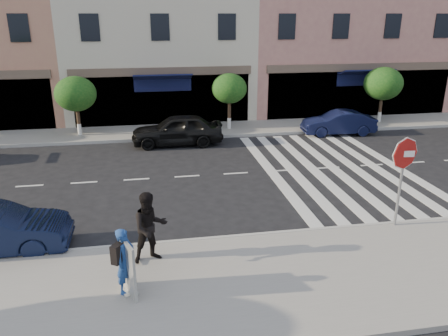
{
  "coord_description": "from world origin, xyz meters",
  "views": [
    {
      "loc": [
        -1.39,
        -12.44,
        6.16
      ],
      "look_at": [
        0.95,
        0.83,
        1.4
      ],
      "focal_mm": 35.0,
      "sensor_mm": 36.0,
      "label": 1
    }
  ],
  "objects_px": {
    "photographer": "(125,261)",
    "walker": "(150,227)",
    "stop_sign": "(404,163)",
    "poster_board": "(128,269)",
    "car_far_mid": "(177,130)",
    "car_far_right": "(338,123)"
  },
  "relations": [
    {
      "from": "photographer",
      "to": "poster_board",
      "type": "distance_m",
      "value": 0.18
    },
    {
      "from": "stop_sign",
      "to": "photographer",
      "type": "height_order",
      "value": "stop_sign"
    },
    {
      "from": "poster_board",
      "to": "car_far_mid",
      "type": "height_order",
      "value": "car_far_mid"
    },
    {
      "from": "photographer",
      "to": "car_far_right",
      "type": "distance_m",
      "value": 16.7
    },
    {
      "from": "walker",
      "to": "car_far_mid",
      "type": "relative_size",
      "value": 0.42
    },
    {
      "from": "photographer",
      "to": "walker",
      "type": "relative_size",
      "value": 0.84
    },
    {
      "from": "stop_sign",
      "to": "poster_board",
      "type": "bearing_deg",
      "value": -158.5
    },
    {
      "from": "stop_sign",
      "to": "poster_board",
      "type": "distance_m",
      "value": 8.17
    },
    {
      "from": "photographer",
      "to": "walker",
      "type": "xyz_separation_m",
      "value": [
        0.57,
        1.26,
        0.15
      ]
    },
    {
      "from": "stop_sign",
      "to": "car_far_right",
      "type": "xyz_separation_m",
      "value": [
        2.92,
        10.77,
        -1.49
      ]
    },
    {
      "from": "stop_sign",
      "to": "car_far_right",
      "type": "distance_m",
      "value": 11.26
    },
    {
      "from": "photographer",
      "to": "walker",
      "type": "height_order",
      "value": "walker"
    },
    {
      "from": "poster_board",
      "to": "stop_sign",
      "type": "bearing_deg",
      "value": -6.51
    },
    {
      "from": "car_far_mid",
      "to": "poster_board",
      "type": "bearing_deg",
      "value": -7.73
    },
    {
      "from": "walker",
      "to": "car_far_right",
      "type": "bearing_deg",
      "value": 31.64
    },
    {
      "from": "walker",
      "to": "poster_board",
      "type": "bearing_deg",
      "value": -127.47
    },
    {
      "from": "photographer",
      "to": "car_far_mid",
      "type": "relative_size",
      "value": 0.35
    },
    {
      "from": "poster_board",
      "to": "walker",
      "type": "bearing_deg",
      "value": 47.78
    },
    {
      "from": "stop_sign",
      "to": "car_far_mid",
      "type": "xyz_separation_m",
      "value": [
        -5.78,
        10.28,
        -1.37
      ]
    },
    {
      "from": "photographer",
      "to": "walker",
      "type": "bearing_deg",
      "value": 9.59
    },
    {
      "from": "stop_sign",
      "to": "walker",
      "type": "xyz_separation_m",
      "value": [
        -7.27,
        -0.73,
        -1.04
      ]
    },
    {
      "from": "photographer",
      "to": "car_far_right",
      "type": "bearing_deg",
      "value": -6.25
    }
  ]
}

